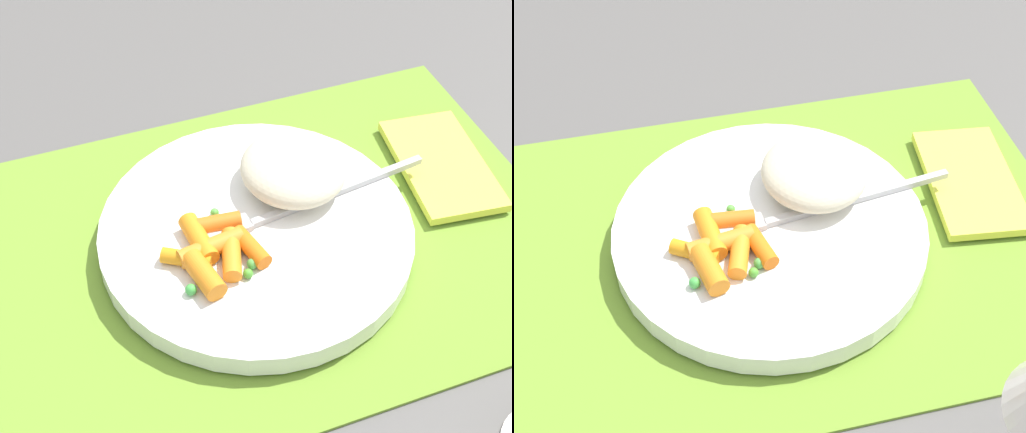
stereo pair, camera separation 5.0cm
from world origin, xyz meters
TOP-DOWN VIEW (x-y plane):
  - ground_plane at (0.00, 0.00)m, footprint 2.40×2.40m
  - placemat at (0.00, 0.00)m, footprint 0.50×0.34m
  - plate at (0.00, 0.00)m, footprint 0.25×0.25m
  - rice_mound at (-0.05, -0.03)m, footprint 0.09×0.09m
  - carrot_portion at (0.04, 0.02)m, footprint 0.08×0.08m
  - pea_scatter at (0.03, 0.03)m, footprint 0.07×0.08m
  - fork at (-0.03, -0.00)m, footprint 0.21×0.04m
  - napkin at (-0.19, -0.03)m, footprint 0.09×0.14m

SIDE VIEW (x-z plane):
  - ground_plane at x=0.00m, z-range 0.00..0.00m
  - placemat at x=0.00m, z-range 0.00..0.01m
  - napkin at x=-0.19m, z-range 0.01..0.01m
  - plate at x=0.00m, z-range 0.01..0.03m
  - fork at x=-0.03m, z-range 0.03..0.03m
  - pea_scatter at x=0.03m, z-range 0.03..0.03m
  - carrot_portion at x=0.04m, z-range 0.02..0.04m
  - rice_mound at x=-0.05m, z-range 0.03..0.06m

